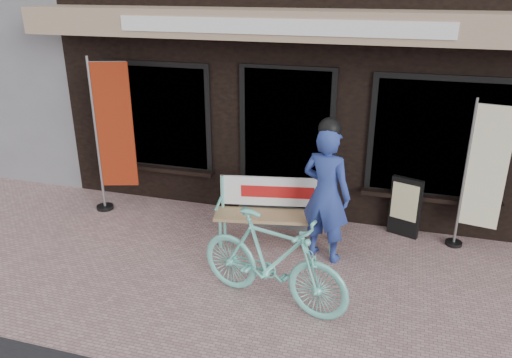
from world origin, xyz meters
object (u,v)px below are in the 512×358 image
(bicycle, at_px, (272,260))
(menu_stand, at_px, (405,207))
(nobori_red, at_px, (112,134))
(person, at_px, (326,192))
(nobori_cream, at_px, (482,176))
(bench, at_px, (277,206))

(bicycle, xyz_separation_m, menu_stand, (1.32, 2.00, -0.10))
(bicycle, height_order, nobori_red, nobori_red)
(person, bearing_deg, bicycle, -90.07)
(nobori_red, height_order, nobori_cream, nobori_red)
(nobori_cream, distance_m, menu_stand, 1.05)
(person, distance_m, menu_stand, 1.37)
(person, bearing_deg, nobori_cream, 40.62)
(nobori_red, bearing_deg, person, -27.20)
(bicycle, distance_m, nobori_cream, 2.91)
(person, relative_size, bicycle, 1.04)
(bench, relative_size, nobori_cream, 0.84)
(bench, relative_size, nobori_red, 0.72)
(bicycle, relative_size, nobori_red, 0.76)
(bench, height_order, person, person)
(bicycle, bearing_deg, menu_stand, -18.18)
(bicycle, bearing_deg, nobori_red, 74.79)
(nobori_cream, bearing_deg, nobori_red, -166.90)
(bench, bearing_deg, menu_stand, 10.95)
(nobori_red, xyz_separation_m, menu_stand, (4.15, 0.34, -0.76))
(bench, distance_m, nobori_red, 2.65)
(nobori_cream, bearing_deg, bicycle, -128.54)
(bicycle, bearing_deg, nobori_cream, -34.05)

